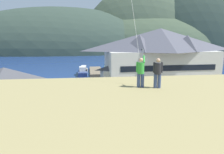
# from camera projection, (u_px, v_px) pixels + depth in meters

# --- Properties ---
(ground_plane) EXTENTS (600.00, 600.00, 0.00)m
(ground_plane) POSITION_uv_depth(u_px,v_px,m) (129.00, 125.00, 22.42)
(ground_plane) COLOR #66604C
(parking_lot_pad) EXTENTS (40.00, 20.00, 0.10)m
(parking_lot_pad) POSITION_uv_depth(u_px,v_px,m) (122.00, 109.00, 27.28)
(parking_lot_pad) COLOR gray
(parking_lot_pad) RESTS_ON ground
(bay_water) EXTENTS (360.00, 84.00, 0.03)m
(bay_water) POSITION_uv_depth(u_px,v_px,m) (99.00, 61.00, 80.85)
(bay_water) COLOR navy
(bay_water) RESTS_ON ground
(far_hill_west_ridge) EXTENTS (147.29, 70.11, 56.39)m
(far_hill_west_ridge) POSITION_uv_depth(u_px,v_px,m) (61.00, 52.00, 134.00)
(far_hill_west_ridge) COLOR #2D3D33
(far_hill_west_ridge) RESTS_ON ground
(far_hill_east_peak) EXTENTS (89.89, 46.84, 87.98)m
(far_hill_east_peak) POSITION_uv_depth(u_px,v_px,m) (145.00, 51.00, 141.41)
(far_hill_east_peak) COLOR #42513D
(far_hill_east_peak) RESTS_ON ground
(far_hill_center_saddle) EXTENTS (113.36, 71.70, 52.90)m
(far_hill_center_saddle) POSITION_uv_depth(u_px,v_px,m) (146.00, 51.00, 143.83)
(far_hill_center_saddle) COLOR #3D4C38
(far_hill_center_saddle) RESTS_ON ground
(far_hill_far_shoulder) EXTENTS (89.65, 46.91, 91.75)m
(far_hill_far_shoulder) POSITION_uv_depth(u_px,v_px,m) (199.00, 51.00, 142.08)
(far_hill_far_shoulder) COLOR #2D3D33
(far_hill_far_shoulder) RESTS_ON ground
(harbor_lodge) EXTENTS (24.34, 12.18, 11.33)m
(harbor_lodge) POSITION_uv_depth(u_px,v_px,m) (160.00, 54.00, 43.09)
(harbor_lodge) COLOR beige
(harbor_lodge) RESTS_ON ground
(storage_shed_near_lot) EXTENTS (8.09, 5.64, 5.63)m
(storage_shed_near_lot) POSITION_uv_depth(u_px,v_px,m) (6.00, 87.00, 27.07)
(storage_shed_near_lot) COLOR #338475
(storage_shed_near_lot) RESTS_ON ground
(storage_shed_waterside) EXTENTS (6.77, 4.90, 4.31)m
(storage_shed_waterside) POSITION_uv_depth(u_px,v_px,m) (116.00, 73.00, 41.55)
(storage_shed_waterside) COLOR beige
(storage_shed_waterside) RESTS_ON ground
(wharf_dock) EXTENTS (3.20, 13.20, 0.70)m
(wharf_dock) POSITION_uv_depth(u_px,v_px,m) (96.00, 71.00, 55.19)
(wharf_dock) COLOR #70604C
(wharf_dock) RESTS_ON ground
(moored_boat_wharfside) EXTENTS (2.32, 7.02, 2.16)m
(moored_boat_wharfside) POSITION_uv_depth(u_px,v_px,m) (83.00, 72.00, 51.72)
(moored_boat_wharfside) COLOR navy
(moored_boat_wharfside) RESTS_ON ground
(moored_boat_outer_mooring) EXTENTS (3.63, 8.74, 2.16)m
(moored_boat_outer_mooring) POSITION_uv_depth(u_px,v_px,m) (109.00, 69.00, 57.38)
(moored_boat_outer_mooring) COLOR #23564C
(moored_boat_outer_mooring) RESTS_ON ground
(moored_boat_inner_slip) EXTENTS (1.99, 5.57, 2.16)m
(moored_boat_inner_slip) POSITION_uv_depth(u_px,v_px,m) (84.00, 71.00, 53.85)
(moored_boat_inner_slip) COLOR #A8A399
(moored_boat_inner_slip) RESTS_ON ground
(parked_car_mid_row_center) EXTENTS (4.30, 2.26, 1.82)m
(parked_car_mid_row_center) POSITION_uv_depth(u_px,v_px,m) (127.00, 116.00, 22.04)
(parked_car_mid_row_center) COLOR #9EA3A8
(parked_car_mid_row_center) RESTS_ON parking_lot_pad
(parked_car_front_row_silver) EXTENTS (4.22, 2.09, 1.82)m
(parked_car_front_row_silver) POSITION_uv_depth(u_px,v_px,m) (38.00, 118.00, 21.65)
(parked_car_front_row_silver) COLOR #236633
(parked_car_front_row_silver) RESTS_ON parking_lot_pad
(parked_car_back_row_left) EXTENTS (4.35, 2.37, 1.82)m
(parked_car_back_row_left) POSITION_uv_depth(u_px,v_px,m) (154.00, 100.00, 27.90)
(parked_car_back_row_left) COLOR #236633
(parked_car_back_row_left) RESTS_ON parking_lot_pad
(parked_car_front_row_end) EXTENTS (4.20, 2.06, 1.82)m
(parked_car_front_row_end) POSITION_uv_depth(u_px,v_px,m) (63.00, 99.00, 28.14)
(parked_car_front_row_end) COLOR black
(parked_car_front_row_end) RESTS_ON parking_lot_pad
(parked_car_mid_row_far) EXTENTS (4.25, 2.14, 1.82)m
(parked_car_mid_row_far) POSITION_uv_depth(u_px,v_px,m) (201.00, 96.00, 29.73)
(parked_car_mid_row_far) COLOR #B28923
(parked_car_mid_row_far) RESTS_ON parking_lot_pad
(parked_car_lone_by_shed) EXTENTS (4.34, 2.35, 1.82)m
(parked_car_lone_by_shed) POSITION_uv_depth(u_px,v_px,m) (81.00, 117.00, 21.89)
(parked_car_lone_by_shed) COLOR navy
(parked_car_lone_by_shed) RESTS_ON parking_lot_pad
(parked_car_mid_row_near) EXTENTS (4.25, 2.15, 1.82)m
(parked_car_mid_row_near) POSITION_uv_depth(u_px,v_px,m) (115.00, 100.00, 27.53)
(parked_car_mid_row_near) COLOR #9EA3A8
(parked_car_mid_row_near) RESTS_ON parking_lot_pad
(parked_car_front_row_red) EXTENTS (4.30, 2.25, 1.82)m
(parked_car_front_row_red) POSITION_uv_depth(u_px,v_px,m) (177.00, 113.00, 23.00)
(parked_car_front_row_red) COLOR #B28923
(parked_car_front_row_red) RESTS_ON parking_lot_pad
(parking_light_pole) EXTENTS (0.24, 0.78, 7.61)m
(parking_light_pole) POSITION_uv_depth(u_px,v_px,m) (142.00, 69.00, 32.31)
(parking_light_pole) COLOR #ADADB2
(parking_light_pole) RESTS_ON parking_lot_pad
(person_kite_flyer) EXTENTS (0.59, 0.62, 1.86)m
(person_kite_flyer) POSITION_uv_depth(u_px,v_px,m) (141.00, 71.00, 11.84)
(person_kite_flyer) COLOR #384770
(person_kite_flyer) RESTS_ON grassy_hill_foreground
(person_companion) EXTENTS (0.54, 0.40, 1.74)m
(person_companion) POSITION_uv_depth(u_px,v_px,m) (158.00, 72.00, 11.66)
(person_companion) COLOR #384770
(person_companion) RESTS_ON grassy_hill_foreground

